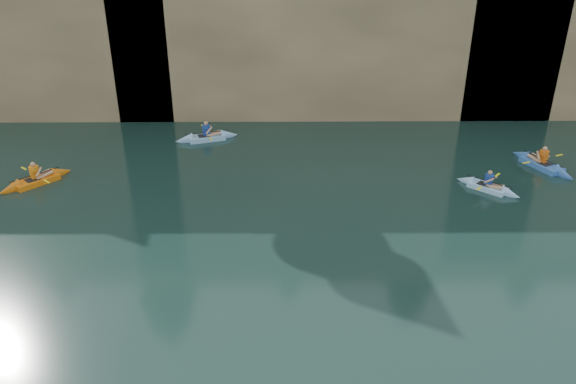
{
  "coord_description": "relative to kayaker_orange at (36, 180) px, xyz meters",
  "views": [
    {
      "loc": [
        -0.93,
        -8.44,
        10.33
      ],
      "look_at": [
        -0.79,
        6.43,
        3.0
      ],
      "focal_mm": 35.0,
      "sensor_mm": 36.0,
      "label": 1
    }
  ],
  "objects": [
    {
      "name": "kayaker_ltblue_near",
      "position": [
        19.19,
        -0.79,
        -0.02
      ],
      "size": [
        2.49,
        2.37,
        1.09
      ],
      "rotation": [
        0.0,
        0.0,
        -0.74
      ],
      "color": "#98CBFF",
      "rests_on": "ground"
    },
    {
      "name": "kayaker_ltblue_mid",
      "position": [
        6.69,
        5.16,
        -0.0
      ],
      "size": [
        3.31,
        2.33,
        1.24
      ],
      "rotation": [
        0.0,
        0.0,
        0.32
      ],
      "color": "#88B9E4",
      "rests_on": "ground"
    },
    {
      "name": "kayaker_orange",
      "position": [
        0.0,
        0.0,
        0.0
      ],
      "size": [
        2.73,
        2.91,
        1.24
      ],
      "rotation": [
        0.0,
        0.0,
        0.84
      ],
      "color": "orange",
      "rests_on": "ground"
    },
    {
      "name": "sea_cave_east",
      "position": [
        21.53,
        8.51,
        2.1
      ],
      "size": [
        5.0,
        1.0,
        4.5
      ],
      "primitive_type": "cube",
      "color": "black",
      "rests_on": "ground"
    },
    {
      "name": "cliff_slab_center",
      "position": [
        13.53,
        9.16,
        5.55
      ],
      "size": [
        24.0,
        2.4,
        11.4
      ],
      "primitive_type": "cube",
      "color": "#9E8760",
      "rests_on": "ground"
    },
    {
      "name": "kayaker_blue_east",
      "position": [
        22.42,
        1.51,
        0.0
      ],
      "size": [
        2.28,
        3.54,
        1.26
      ],
      "rotation": [
        0.0,
        0.0,
        2.0
      ],
      "color": "#386BBF",
      "rests_on": "ground"
    },
    {
      "name": "sea_cave_center",
      "position": [
        7.53,
        8.51,
        1.45
      ],
      "size": [
        3.5,
        1.0,
        3.2
      ],
      "primitive_type": "cube",
      "color": "black",
      "rests_on": "ground"
    }
  ]
}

